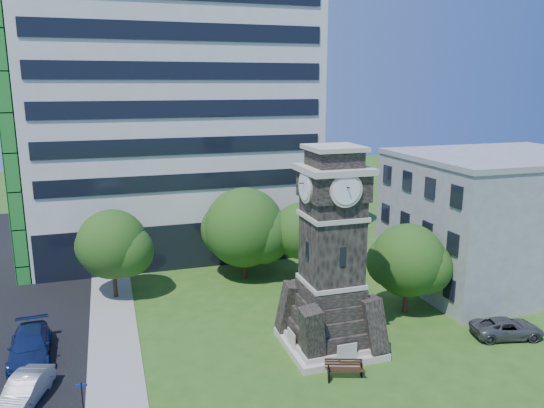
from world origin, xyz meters
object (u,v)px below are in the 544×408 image
object	(u,v)px
clock_tower	(331,264)
car_east_lot	(507,328)
car_street_mid	(25,390)
street_sign	(83,399)
car_street_north	(30,346)
park_bench	(345,368)

from	to	relation	value
clock_tower	car_east_lot	xyz separation A→B (m)	(11.13, -2.25, -4.67)
clock_tower	car_street_mid	size ratio (longest dim) A/B	2.91
clock_tower	car_east_lot	distance (m)	12.28
car_street_mid	street_sign	xyz separation A→B (m)	(2.86, -2.74, 0.68)
car_street_north	car_east_lot	bearing A→B (deg)	-14.89
car_street_mid	car_street_north	size ratio (longest dim) A/B	0.77
car_street_mid	car_east_lot	size ratio (longest dim) A/B	0.96
car_east_lot	park_bench	bearing A→B (deg)	108.74
car_street_mid	street_sign	bearing A→B (deg)	-26.50
car_street_north	car_street_mid	bearing A→B (deg)	-89.28
car_street_north	street_sign	world-z (taller)	street_sign
car_street_north	street_sign	size ratio (longest dim) A/B	2.49
clock_tower	car_east_lot	world-z (taller)	clock_tower
car_street_north	park_bench	size ratio (longest dim) A/B	2.68
clock_tower	car_street_north	size ratio (longest dim) A/B	2.24
clock_tower	car_street_mid	distance (m)	17.48
car_street_north	clock_tower	bearing A→B (deg)	-15.28
car_street_mid	street_sign	world-z (taller)	street_sign
clock_tower	street_sign	xyz separation A→B (m)	(-13.98, -3.60, -3.91)
clock_tower	car_street_mid	bearing A→B (deg)	-177.06
car_street_north	street_sign	distance (m)	8.05
car_street_mid	car_street_north	world-z (taller)	car_street_north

